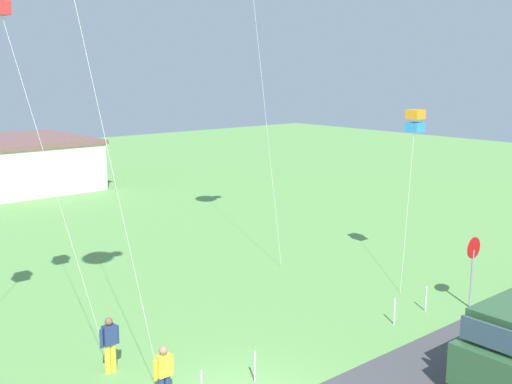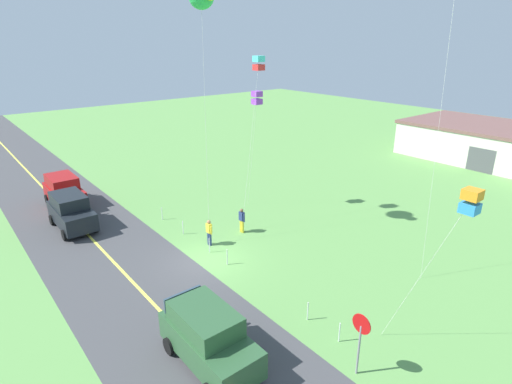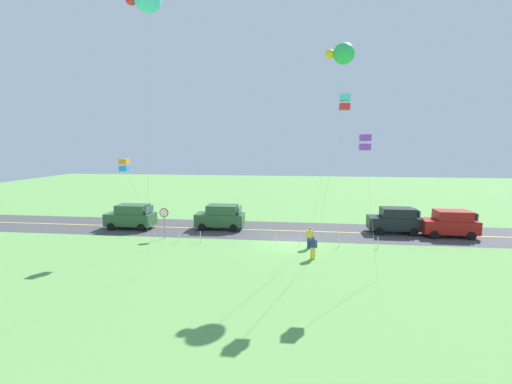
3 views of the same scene
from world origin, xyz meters
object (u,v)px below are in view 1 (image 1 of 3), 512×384
at_px(stop_sign, 473,258).
at_px(kite_yellow_high, 415,121).
at_px(person_adult_near, 164,374).
at_px(person_adult_companion, 110,343).

bearing_deg(stop_sign, kite_yellow_high, 69.67).
relative_size(person_adult_near, kite_yellow_high, 0.24).
xyz_separation_m(person_adult_near, person_adult_companion, (-0.15, 2.52, 0.00)).
bearing_deg(stop_sign, person_adult_companion, 162.28).
xyz_separation_m(person_adult_near, kite_yellow_high, (13.15, 2.32, 5.40)).
height_order(person_adult_near, person_adult_companion, same).
distance_m(person_adult_near, person_adult_companion, 2.53).
bearing_deg(person_adult_companion, person_adult_near, -50.65).
relative_size(stop_sign, person_adult_companion, 1.60).
bearing_deg(kite_yellow_high, stop_sign, -110.33).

